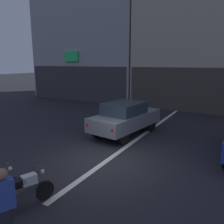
{
  "coord_description": "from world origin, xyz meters",
  "views": [
    {
      "loc": [
        4.07,
        -6.72,
        3.57
      ],
      "look_at": [
        -0.85,
        2.0,
        1.4
      ],
      "focal_mm": 36.95,
      "sensor_mm": 36.0,
      "label": 1
    }
  ],
  "objects_px": {
    "motorcycle_white_row_left_mid": "(22,191)",
    "person_by_motorcycles": "(5,208)",
    "car_grey_crossing_near": "(125,117)",
    "car_white_down_street": "(203,96)"
  },
  "relations": [
    {
      "from": "car_grey_crossing_near",
      "to": "motorcycle_white_row_left_mid",
      "type": "height_order",
      "value": "car_grey_crossing_near"
    },
    {
      "from": "car_grey_crossing_near",
      "to": "motorcycle_white_row_left_mid",
      "type": "distance_m",
      "value": 6.68
    },
    {
      "from": "car_grey_crossing_near",
      "to": "car_white_down_street",
      "type": "xyz_separation_m",
      "value": [
        2.23,
        9.91,
        0.0
      ]
    },
    {
      "from": "car_grey_crossing_near",
      "to": "person_by_motorcycles",
      "type": "xyz_separation_m",
      "value": [
        1.23,
        -7.66,
        -0.03
      ]
    },
    {
      "from": "motorcycle_white_row_left_mid",
      "to": "person_by_motorcycles",
      "type": "height_order",
      "value": "person_by_motorcycles"
    },
    {
      "from": "car_grey_crossing_near",
      "to": "person_by_motorcycles",
      "type": "height_order",
      "value": "person_by_motorcycles"
    },
    {
      "from": "car_white_down_street",
      "to": "motorcycle_white_row_left_mid",
      "type": "height_order",
      "value": "car_white_down_street"
    },
    {
      "from": "person_by_motorcycles",
      "to": "car_grey_crossing_near",
      "type": "bearing_deg",
      "value": 99.11
    },
    {
      "from": "person_by_motorcycles",
      "to": "car_white_down_street",
      "type": "bearing_deg",
      "value": 86.74
    },
    {
      "from": "car_white_down_street",
      "to": "car_grey_crossing_near",
      "type": "bearing_deg",
      "value": -102.68
    }
  ]
}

